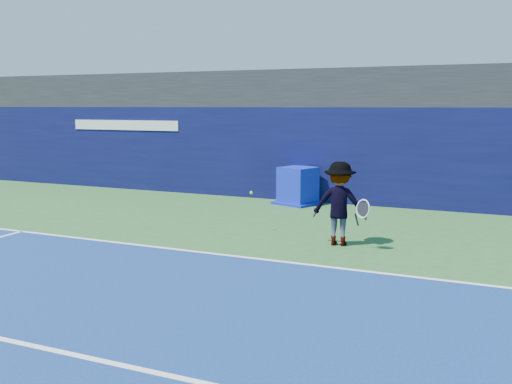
# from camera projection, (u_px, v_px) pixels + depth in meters

# --- Properties ---
(ground) EXTENTS (80.00, 80.00, 0.00)m
(ground) POSITION_uv_depth(u_px,v_px,m) (111.00, 296.00, 9.23)
(ground) COLOR #2B5D29
(ground) RESTS_ON ground
(baseline) EXTENTS (24.00, 0.10, 0.01)m
(baseline) POSITION_uv_depth(u_px,v_px,m) (201.00, 252.00, 11.95)
(baseline) COLOR white
(baseline) RESTS_ON ground
(service_line) EXTENTS (24.00, 0.10, 0.01)m
(service_line) POSITION_uv_depth(u_px,v_px,m) (15.00, 342.00, 7.42)
(service_line) COLOR white
(service_line) RESTS_ON ground
(stadium_band) EXTENTS (36.00, 3.00, 1.20)m
(stadium_band) POSITION_uv_depth(u_px,v_px,m) (323.00, 89.00, 19.11)
(stadium_band) COLOR black
(stadium_band) RESTS_ON back_wall_assembly
(back_wall_assembly) EXTENTS (36.00, 1.03, 3.00)m
(back_wall_assembly) POSITION_uv_depth(u_px,v_px,m) (313.00, 154.00, 18.52)
(back_wall_assembly) COLOR #0A0C39
(back_wall_assembly) RESTS_ON ground
(equipment_cart) EXTENTS (1.53, 1.53, 1.16)m
(equipment_cart) POSITION_uv_depth(u_px,v_px,m) (298.00, 187.00, 17.82)
(equipment_cart) COLOR #0C1BB1
(equipment_cart) RESTS_ON ground
(tennis_player) EXTENTS (1.39, 0.82, 1.85)m
(tennis_player) POSITION_uv_depth(u_px,v_px,m) (340.00, 204.00, 12.51)
(tennis_player) COLOR white
(tennis_player) RESTS_ON ground
(tennis_ball) EXTENTS (0.08, 0.08, 0.08)m
(tennis_ball) POSITION_uv_depth(u_px,v_px,m) (251.00, 193.00, 13.78)
(tennis_ball) COLOR #B9D117
(tennis_ball) RESTS_ON ground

